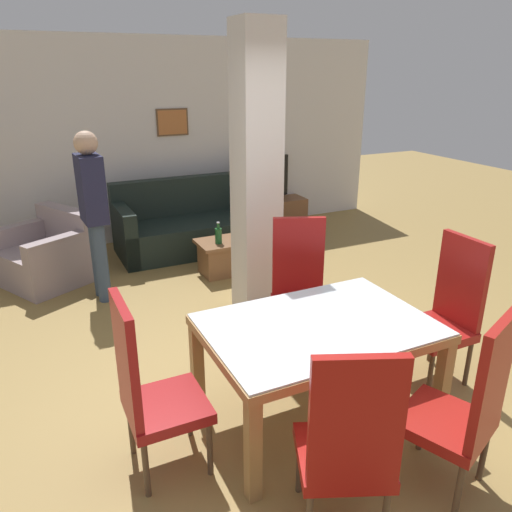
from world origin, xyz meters
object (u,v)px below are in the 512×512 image
at_px(dining_table, 317,343).
at_px(standing_person, 93,205).
at_px(dining_chair_near_right, 465,406).
at_px(armchair, 48,257).
at_px(tv_screen, 267,180).
at_px(dining_chair_far_right, 299,285).
at_px(sofa, 193,227).
at_px(dining_chair_head_right, 447,309).
at_px(tv_stand, 267,214).
at_px(dining_chair_near_left, 348,444).
at_px(bottle, 218,235).
at_px(dining_chair_head_left, 149,387).
at_px(coffee_table, 225,256).

relative_size(dining_table, standing_person, 0.85).
bearing_deg(dining_chair_near_right, armchair, 91.03).
distance_m(dining_chair_near_right, tv_screen, 5.23).
height_order(dining_chair_far_right, sofa, dining_chair_far_right).
xyz_separation_m(dining_chair_head_right, tv_stand, (0.56, 4.14, -0.38)).
relative_size(dining_table, sofa, 0.75).
xyz_separation_m(dining_table, armchair, (-1.47, 3.37, -0.30)).
relative_size(dining_chair_near_left, bottle, 4.49).
xyz_separation_m(dining_chair_head_right, armchair, (-2.62, 3.37, -0.30)).
distance_m(dining_table, dining_chair_head_right, 1.15).
height_order(armchair, bottle, armchair).
bearing_deg(dining_chair_near_left, armchair, 127.57).
xyz_separation_m(bottle, standing_person, (-1.34, -0.03, 0.51)).
relative_size(dining_chair_head_right, standing_person, 0.66).
xyz_separation_m(sofa, tv_stand, (1.34, 0.46, -0.10)).
relative_size(dining_chair_far_right, armchair, 0.94).
bearing_deg(dining_chair_head_left, dining_chair_near_left, 41.19).
relative_size(dining_chair_head_left, bottle, 4.49).
xyz_separation_m(dining_chair_near_left, tv_stand, (2.09, 5.01, -0.38)).
bearing_deg(dining_table, dining_chair_head_right, 0.00).
height_order(dining_table, bottle, dining_table).
xyz_separation_m(dining_chair_head_left, dining_chair_head_right, (2.29, 0.00, 0.00)).
bearing_deg(dining_chair_head_right, armchair, 37.85).
bearing_deg(dining_chair_near_right, dining_chair_head_left, 126.71).
bearing_deg(dining_table, sofa, 84.20).
bearing_deg(coffee_table, dining_chair_near_right, -91.10).
bearing_deg(tv_screen, standing_person, 10.45).
bearing_deg(bottle, dining_table, -97.33).
xyz_separation_m(dining_chair_near_left, armchair, (-1.10, 4.24, -0.30)).
distance_m(tv_screen, standing_person, 3.12).
height_order(sofa, standing_person, standing_person).
bearing_deg(armchair, standing_person, -175.95).
distance_m(tv_stand, tv_screen, 0.52).
relative_size(sofa, standing_person, 1.14).
relative_size(sofa, bottle, 7.81).
distance_m(dining_table, armchair, 3.69).
bearing_deg(coffee_table, dining_table, -99.22).
relative_size(dining_chair_near_left, tv_stand, 0.93).
bearing_deg(dining_chair_head_left, sofa, 157.76).
relative_size(dining_table, coffee_table, 2.31).
relative_size(sofa, coffee_table, 3.09).
bearing_deg(sofa, dining_chair_far_right, 89.94).
bearing_deg(dining_chair_head_left, dining_chair_head_right, 90.00).
relative_size(dining_table, dining_chair_head_right, 1.30).
height_order(tv_screen, standing_person, standing_person).
height_order(dining_chair_head_left, coffee_table, dining_chair_head_left).
bearing_deg(standing_person, armchair, -150.89).
distance_m(dining_chair_head_left, dining_chair_head_right, 2.29).
relative_size(dining_table, dining_chair_far_right, 1.30).
xyz_separation_m(dining_chair_head_right, dining_chair_near_left, (-1.52, -0.87, 0.00)).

